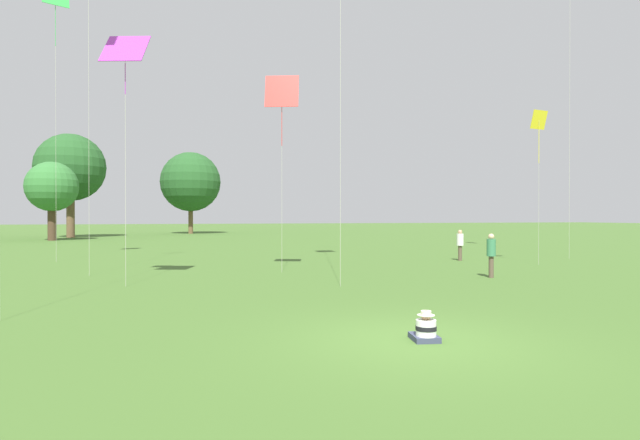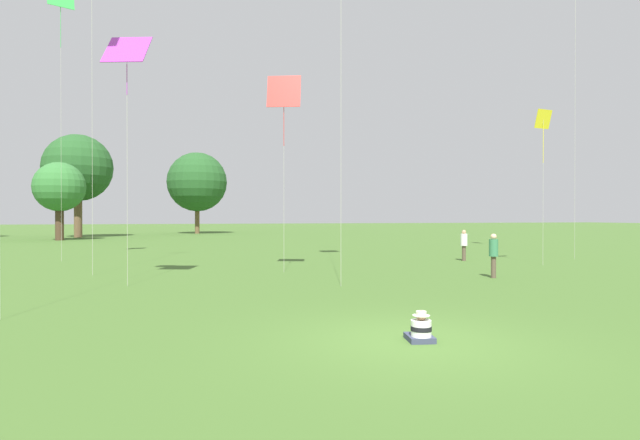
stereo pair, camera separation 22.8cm
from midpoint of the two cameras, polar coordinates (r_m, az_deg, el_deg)
ground_plane at (r=9.22m, az=10.95°, el=-13.44°), size 300.00×300.00×0.00m
seated_toddler at (r=9.17m, az=12.15°, el=-12.15°), size 0.54×0.62×0.55m
person_standing_1 at (r=18.97m, az=19.55°, el=-3.41°), size 0.43×0.43×1.59m
person_standing_2 at (r=25.88m, az=16.37°, el=-2.48°), size 0.47×0.47×1.54m
kite_0 at (r=20.26m, az=-3.82°, el=14.16°), size 1.35×0.76×7.78m
kite_2 at (r=25.16m, az=24.40°, el=9.98°), size 0.88×0.36×7.04m
kite_3 at (r=17.60m, az=-20.84°, el=17.45°), size 1.53×1.22×8.00m
kite_6 at (r=29.36m, az=-27.32°, el=21.16°), size 1.22×0.71×13.59m
distant_tree_1 at (r=66.90m, az=-13.77°, el=4.23°), size 7.67×7.67×10.56m
distant_tree_2 at (r=52.23m, az=-27.52°, el=3.32°), size 4.58×4.58×7.27m
distant_tree_3 at (r=58.96m, az=-25.83°, el=5.35°), size 7.06×7.06×10.93m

